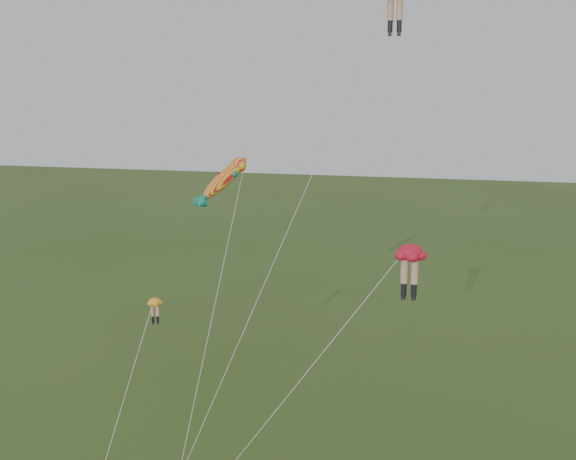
% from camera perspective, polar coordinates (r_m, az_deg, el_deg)
% --- Properties ---
extents(legs_kite_red_high, '(9.43, 10.23, 24.25)m').
position_cam_1_polar(legs_kite_red_high, '(34.57, 9.24, 19.35)').
color(legs_kite_red_high, red).
rests_on(legs_kite_red_high, ground).
extents(legs_kite_red_mid, '(9.42, 5.20, 11.99)m').
position_cam_1_polar(legs_kite_red_mid, '(29.74, 10.55, -2.59)').
color(legs_kite_red_mid, red).
rests_on(legs_kite_red_mid, ground).
extents(legs_kite_yellow, '(1.43, 5.72, 8.74)m').
position_cam_1_polar(legs_kite_yellow, '(32.84, -12.17, -7.72)').
color(legs_kite_yellow, '#FFAA20').
rests_on(legs_kite_yellow, ground).
extents(fish_kite, '(2.52, 10.14, 15.75)m').
position_cam_1_polar(fish_kite, '(34.67, -5.64, 4.51)').
color(fish_kite, yellow).
rests_on(fish_kite, ground).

